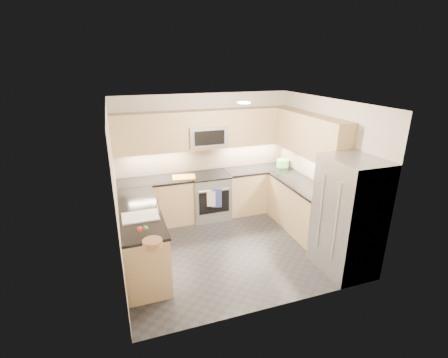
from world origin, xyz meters
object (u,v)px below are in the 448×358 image
at_px(cutting_board, 184,177).
at_px(fruit_basket, 153,243).
at_px(microwave, 207,136).
at_px(refrigerator, 348,216).
at_px(utensil_bowl, 283,163).
at_px(gas_range, 209,196).

height_order(cutting_board, fruit_basket, fruit_basket).
bearing_deg(microwave, refrigerator, -60.38).
relative_size(refrigerator, cutting_board, 4.07).
bearing_deg(utensil_bowl, fruit_basket, -142.67).
distance_m(microwave, cutting_board, 0.93).
height_order(gas_range, refrigerator, refrigerator).
relative_size(gas_range, microwave, 1.20).
bearing_deg(refrigerator, gas_range, 120.88).
xyz_separation_m(gas_range, utensil_bowl, (1.64, -0.04, 0.56)).
bearing_deg(cutting_board, utensil_bowl, -0.29).
height_order(microwave, cutting_board, microwave).
xyz_separation_m(microwave, fruit_basket, (-1.43, -2.52, -0.72)).
relative_size(refrigerator, utensil_bowl, 6.78).
relative_size(gas_range, cutting_board, 2.06).
xyz_separation_m(gas_range, microwave, (0.00, 0.12, 1.24)).
xyz_separation_m(refrigerator, fruit_basket, (-2.88, 0.03, 0.08)).
bearing_deg(microwave, cutting_board, -163.28).
distance_m(gas_range, utensil_bowl, 1.74).
height_order(microwave, refrigerator, microwave).
xyz_separation_m(utensil_bowl, cutting_board, (-2.17, 0.01, -0.07)).
distance_m(gas_range, microwave, 1.25).
distance_m(microwave, refrigerator, 3.04).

